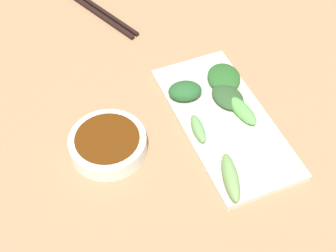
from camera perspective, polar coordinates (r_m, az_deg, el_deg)
The scene contains 10 objects.
tabletop at distance 0.88m, azimuth -0.29°, elevation -1.11°, with size 2.10×2.10×0.02m, color #9C7752.
sauce_bowl at distance 0.83m, azimuth -7.01°, elevation -2.23°, with size 0.13×0.13×0.03m.
serving_plate at distance 0.88m, azimuth 6.61°, elevation 0.61°, with size 0.15×0.33×0.01m, color silver.
broccoli_stalk_0 at distance 0.84m, azimuth 3.55°, elevation -0.31°, with size 0.02×0.06×0.02m, color #69A15A.
broccoli_leafy_1 at distance 0.90m, azimuth 7.02°, elevation 3.46°, with size 0.05×0.07×0.02m, color #2D4E27.
broccoli_stalk_2 at distance 0.78m, azimuth 7.38°, elevation -6.00°, with size 0.02×0.09×0.03m, color #74A158.
broccoli_stalk_3 at distance 0.88m, azimuth 8.72°, elevation 1.84°, with size 0.03×0.08×0.02m, color #5EAC50.
broccoli_leafy_4 at distance 0.90m, azimuth 2.01°, elevation 4.14°, with size 0.06×0.05×0.03m, color #245928.
broccoli_leafy_5 at distance 0.93m, azimuth 6.59°, elevation 5.69°, with size 0.06×0.08×0.02m, color #285C24.
chopsticks at distance 1.12m, azimuth -7.87°, elevation 13.07°, with size 0.11×0.22×0.01m.
Camera 1 is at (-0.20, -0.51, 0.69)m, focal length 51.86 mm.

